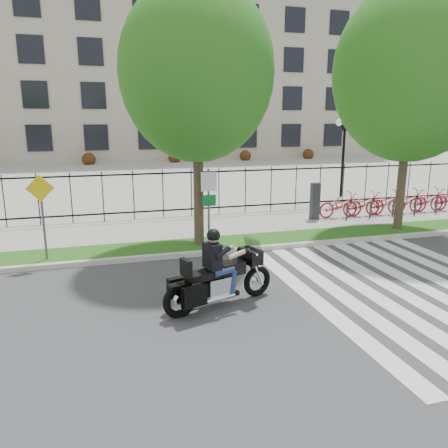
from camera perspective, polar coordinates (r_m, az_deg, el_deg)
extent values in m
plane|color=#3A3A3D|center=(9.89, 0.13, -11.27)|extent=(120.00, 120.00, 0.00)
cube|color=#B8B4AD|center=(13.59, -4.71, -3.97)|extent=(60.00, 0.20, 0.15)
cube|color=#205816|center=(14.39, -5.38, -2.99)|extent=(60.00, 1.50, 0.15)
cube|color=gray|center=(16.77, -6.99, -0.65)|extent=(60.00, 3.50, 0.15)
cube|color=gray|center=(33.96, -11.79, 6.28)|extent=(80.00, 34.00, 0.10)
cube|color=#AFA28D|center=(54.00, -14.12, 19.33)|extent=(60.00, 20.00, 20.00)
cylinder|color=black|center=(24.22, 15.25, 7.94)|extent=(0.14, 0.14, 4.00)
cylinder|color=black|center=(24.12, 15.54, 12.43)|extent=(0.06, 0.70, 0.70)
sphere|color=white|center=(23.94, 14.82, 12.71)|extent=(0.36, 0.36, 0.36)
sphere|color=white|center=(24.30, 16.28, 12.63)|extent=(0.36, 0.36, 0.36)
cylinder|color=#36291D|center=(14.06, -3.36, 5.26)|extent=(0.32, 0.32, 3.97)
ellipsoid|color=#1F5E15|center=(13.98, -3.56, 19.20)|extent=(4.72, 4.72, 5.43)
cylinder|color=#36291D|center=(17.42, 22.24, 5.89)|extent=(0.32, 0.32, 3.98)
ellipsoid|color=#1F5E15|center=(17.38, 23.35, 17.81)|extent=(5.46, 5.46, 6.27)
cube|color=#2D2D33|center=(18.22, 11.79, 2.95)|extent=(0.35, 0.25, 1.50)
imported|color=#A91B28|center=(18.85, 14.99, 2.40)|extent=(1.98, 0.69, 1.04)
cylinder|color=#2D2D33|center=(18.46, 15.75, 1.60)|extent=(0.08, 0.08, 0.70)
imported|color=#A91B28|center=(19.43, 17.78, 2.54)|extent=(1.98, 0.69, 1.04)
cylinder|color=#2D2D33|center=(19.06, 18.57, 1.76)|extent=(0.08, 0.08, 0.70)
imported|color=#A91B28|center=(20.06, 20.40, 2.67)|extent=(1.98, 0.69, 1.04)
cylinder|color=#2D2D33|center=(19.70, 21.21, 1.91)|extent=(0.08, 0.08, 0.70)
imported|color=#A91B28|center=(20.73, 22.86, 2.78)|extent=(1.98, 0.69, 1.04)
cylinder|color=#2D2D33|center=(20.38, 23.69, 2.04)|extent=(0.08, 0.08, 0.70)
imported|color=#A91B28|center=(21.43, 25.16, 2.87)|extent=(1.98, 0.69, 1.04)
cylinder|color=#2D2D33|center=(21.09, 26.00, 2.17)|extent=(0.08, 0.08, 0.70)
cylinder|color=#59595B|center=(13.90, -2.01, 2.10)|extent=(0.07, 0.07, 2.50)
cube|color=white|center=(13.72, -2.00, 5.55)|extent=(0.50, 0.03, 0.60)
cube|color=#0C6626|center=(13.82, -1.98, 3.09)|extent=(0.45, 0.03, 0.35)
cylinder|color=#59595B|center=(13.61, -22.55, 0.61)|extent=(0.07, 0.07, 2.40)
cube|color=yellow|center=(13.42, -22.91, 4.32)|extent=(0.78, 0.03, 0.78)
torus|color=black|center=(10.57, 4.35, -7.44)|extent=(0.76, 0.36, 0.76)
torus|color=black|center=(9.52, -5.77, -9.90)|extent=(0.81, 0.40, 0.80)
cube|color=black|center=(10.22, 3.44, -4.19)|extent=(0.49, 0.67, 0.33)
cube|color=#26262B|center=(10.19, 3.80, -2.77)|extent=(0.32, 0.57, 0.33)
cube|color=silver|center=(9.93, -0.70, -8.06)|extent=(0.74, 0.55, 0.44)
cube|color=black|center=(9.98, 0.89, -5.75)|extent=(0.69, 0.54, 0.29)
cube|color=black|center=(9.62, -2.64, -6.64)|extent=(0.85, 0.61, 0.15)
cube|color=black|center=(9.34, -4.98, -5.74)|extent=(0.22, 0.39, 0.37)
cube|color=black|center=(9.26, -3.92, -9.39)|extent=(0.58, 0.33, 0.44)
cube|color=black|center=(9.79, -5.85, -8.11)|extent=(0.58, 0.33, 0.44)
cube|color=black|center=(9.60, -1.54, -4.18)|extent=(0.38, 0.50, 0.57)
sphere|color=tan|center=(9.50, -1.39, -1.75)|extent=(0.25, 0.25, 0.25)
sphere|color=black|center=(9.49, -1.39, -1.49)|extent=(0.30, 0.30, 0.30)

